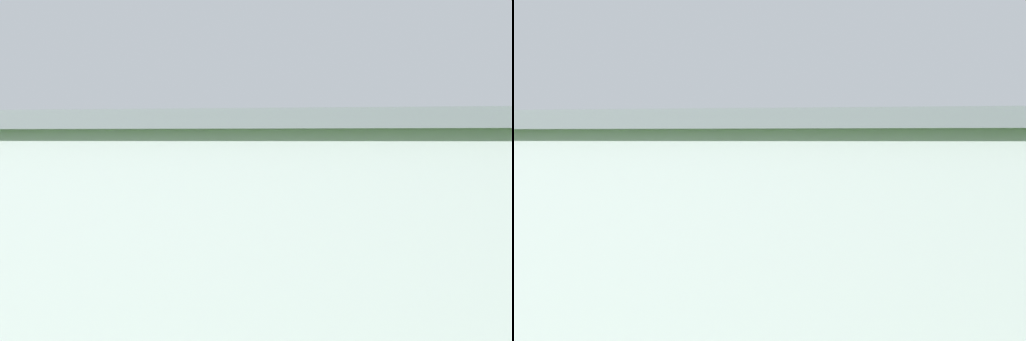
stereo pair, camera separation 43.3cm
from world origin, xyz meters
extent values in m
plane|color=#3D6628|center=(0.00, 0.00, 0.00)|extent=(400.00, 400.00, 0.00)
cylinder|color=yellow|center=(-3.48, -3.08, 4.31)|extent=(3.66, 6.11, 1.81)
cone|color=black|center=(-2.03, 0.00, 3.92)|extent=(1.04, 1.04, 0.86)
cube|color=yellow|center=(-3.17, -2.43, 4.06)|extent=(6.99, 4.17, 0.26)
cube|color=yellow|center=(-2.96, -1.97, 5.31)|extent=(6.99, 4.17, 0.26)
cube|color=yellow|center=(-4.60, -5.46, 5.67)|extent=(0.62, 1.16, 1.42)
cube|color=yellow|center=(-4.65, -5.57, 4.62)|extent=(2.74, 1.92, 0.18)
cylinder|color=black|center=(-2.42, -3.06, 2.94)|extent=(0.40, 0.64, 0.64)
cylinder|color=black|center=(-4.14, -2.26, 2.94)|extent=(0.40, 0.64, 0.64)
cylinder|color=#332D28|center=(-1.00, -3.17, 4.69)|extent=(0.17, 0.24, 1.31)
cylinder|color=#332D28|center=(-5.13, -1.23, 4.69)|extent=(0.17, 0.24, 1.31)
cylinder|color=orange|center=(-13.07, 27.38, 0.43)|extent=(0.36, 0.36, 0.85)
cylinder|color=#33723F|center=(-13.07, 27.38, 1.15)|extent=(0.43, 0.43, 0.60)
sphere|color=brown|center=(-13.07, 27.38, 1.57)|extent=(0.23, 0.23, 0.23)
cylinder|color=orange|center=(-9.36, 24.80, 0.44)|extent=(0.43, 0.43, 0.88)
cylinder|color=#72338C|center=(-9.36, 24.80, 1.19)|extent=(0.51, 0.51, 0.62)
sphere|color=#D8AD84|center=(-9.36, 24.80, 1.63)|extent=(0.24, 0.24, 0.24)
cylinder|color=#3F3F47|center=(-11.73, 24.01, 0.40)|extent=(0.34, 0.34, 0.79)
cylinder|color=orange|center=(-11.73, 24.01, 1.07)|extent=(0.41, 0.41, 0.56)
sphere|color=brown|center=(-11.73, 24.01, 1.46)|extent=(0.21, 0.21, 0.21)
cylinder|color=#33723F|center=(-4.34, 20.59, 0.40)|extent=(0.45, 0.45, 0.80)
cylinder|color=#B23333|center=(-4.34, 20.59, 1.08)|extent=(0.54, 0.54, 0.56)
sphere|color=#D8AD84|center=(-4.34, 20.59, 1.47)|extent=(0.22, 0.22, 0.22)
camera|label=1|loc=(-10.94, 57.61, 4.99)|focal=57.15mm
camera|label=2|loc=(-11.36, 57.52, 4.99)|focal=57.15mm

